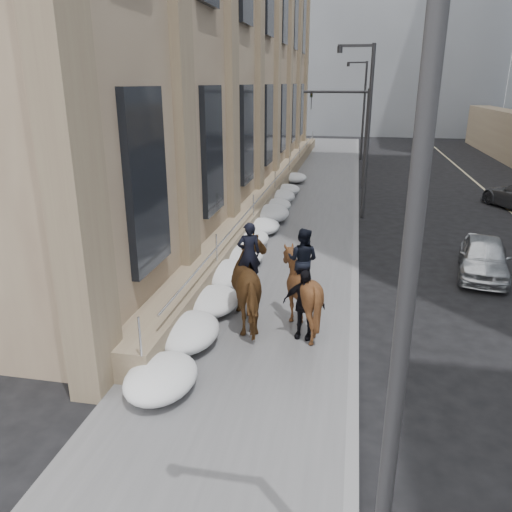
{
  "coord_description": "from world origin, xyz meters",
  "views": [
    {
      "loc": [
        2.32,
        -10.57,
        6.32
      ],
      "look_at": [
        -0.22,
        2.48,
        1.7
      ],
      "focal_mm": 35.0,
      "sensor_mm": 36.0,
      "label": 1
    }
  ],
  "objects_px": {
    "mounted_horse_right": "(300,287)",
    "pedestrian": "(304,304)",
    "mounted_horse_left": "(254,283)",
    "car_silver": "(484,257)"
  },
  "relations": [
    {
      "from": "car_silver",
      "to": "mounted_horse_left",
      "type": "bearing_deg",
      "value": -132.0
    },
    {
      "from": "mounted_horse_right",
      "to": "pedestrian",
      "type": "distance_m",
      "value": 0.64
    },
    {
      "from": "mounted_horse_right",
      "to": "car_silver",
      "type": "distance_m",
      "value": 7.84
    },
    {
      "from": "pedestrian",
      "to": "car_silver",
      "type": "bearing_deg",
      "value": 52.78
    },
    {
      "from": "mounted_horse_right",
      "to": "car_silver",
      "type": "bearing_deg",
      "value": -124.09
    },
    {
      "from": "mounted_horse_right",
      "to": "car_silver",
      "type": "xyz_separation_m",
      "value": [
        5.78,
        5.27,
        -0.59
      ]
    },
    {
      "from": "mounted_horse_left",
      "to": "car_silver",
      "type": "relative_size",
      "value": 0.74
    },
    {
      "from": "mounted_horse_left",
      "to": "pedestrian",
      "type": "xyz_separation_m",
      "value": [
        1.38,
        -0.57,
        -0.24
      ]
    },
    {
      "from": "mounted_horse_left",
      "to": "mounted_horse_right",
      "type": "bearing_deg",
      "value": 158.2
    },
    {
      "from": "car_silver",
      "to": "mounted_horse_right",
      "type": "bearing_deg",
      "value": -126.64
    }
  ]
}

